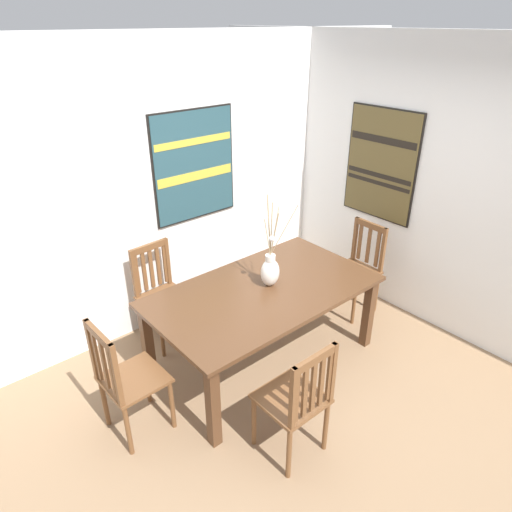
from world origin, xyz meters
name	(u,v)px	position (x,y,z in m)	size (l,w,h in m)	color
ground_plane	(303,407)	(0.00, 0.00, -0.01)	(6.40, 6.40, 0.03)	#8E7051
wall_back	(168,188)	(0.00, 1.86, 1.35)	(6.40, 0.12, 2.70)	white
wall_side	(454,195)	(1.86, 0.00, 1.35)	(0.12, 6.40, 2.70)	white
dining_table	(263,298)	(0.13, 0.64, 0.66)	(1.93, 1.10, 0.75)	#51331E
centerpiece_vase	(270,270)	(0.22, 0.66, 0.89)	(0.26, 0.28, 0.76)	silver
chair_0	(298,399)	(-0.36, -0.27, 0.51)	(0.42, 0.42, 0.96)	brown
chair_1	(126,379)	(-1.14, 0.67, 0.50)	(0.43, 0.43, 0.98)	brown
chair_2	(161,292)	(-0.37, 1.52, 0.51)	(0.44, 0.44, 0.96)	brown
chair_3	(358,267)	(1.43, 0.63, 0.49)	(0.43, 0.43, 0.96)	brown
painting_on_back_wall	(194,166)	(0.26, 1.79, 1.53)	(0.89, 0.05, 1.05)	black
painting_on_side_wall	(381,165)	(1.79, 0.76, 1.48)	(0.05, 0.80, 1.11)	black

